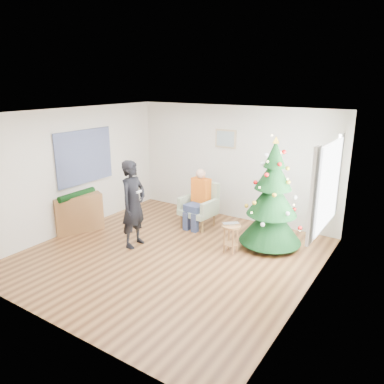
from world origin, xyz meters
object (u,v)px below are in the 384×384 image
Objects in this scene: armchair at (199,210)px; console at (79,214)px; stool at (231,238)px; christmas_tree at (272,199)px; standing_man at (133,204)px.

console is (-2.00, -1.66, 0.04)m from armchair.
stool is at bearing -27.27° from armchair.
armchair is at bearing 174.81° from christmas_tree.
armchair is (-1.20, 0.80, 0.08)m from stool.
christmas_tree is 1.08m from stool.
stool is at bearing 39.39° from console.
standing_man is at bearing -102.41° from armchair.
stool is 1.44m from armchair.
christmas_tree is at bearing -62.18° from standing_man.
standing_man reaches higher than console.
christmas_tree is at bearing 50.96° from stool.
console is at bearing -157.95° from christmas_tree.
armchair reaches higher than stool.
stool is 1.97m from standing_man.
console is (-3.20, -0.86, 0.12)m from stool.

